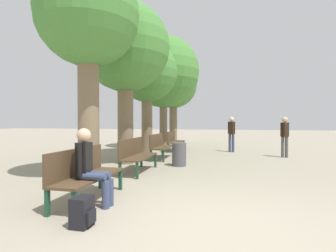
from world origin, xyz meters
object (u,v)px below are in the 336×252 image
(bench_row_1, at_px, (136,153))
(backpack, at_px, (83,212))
(tree_row_3, at_px, (163,72))
(tree_row_4, at_px, (173,85))
(trash_bin, at_px, (179,154))
(bench_row_2, at_px, (160,145))
(tree_row_2, at_px, (147,73))
(bench_row_3, at_px, (174,140))
(pedestrian_mid, at_px, (285,134))
(bench_row_0, at_px, (84,171))
(tree_row_0, at_px, (88,20))
(pedestrian_near, at_px, (231,132))
(person_seated, at_px, (90,165))
(tree_row_1, at_px, (125,49))

(bench_row_1, xyz_separation_m, backpack, (0.58, -3.66, -0.32))
(tree_row_3, relative_size, tree_row_4, 1.14)
(trash_bin, bearing_deg, bench_row_1, -128.80)
(tree_row_4, xyz_separation_m, trash_bin, (1.81, -7.88, -3.25))
(bench_row_2, xyz_separation_m, tree_row_2, (-0.83, 1.04, 2.87))
(bench_row_3, bearing_deg, tree_row_2, -117.52)
(bench_row_2, bearing_deg, pedestrian_mid, 16.67)
(bench_row_0, xyz_separation_m, tree_row_0, (-0.83, 1.62, 3.30))
(bench_row_1, height_order, pedestrian_near, pedestrian_near)
(tree_row_0, distance_m, person_seated, 3.79)
(bench_row_2, xyz_separation_m, tree_row_1, (-0.83, -1.31, 3.23))
(bench_row_0, height_order, tree_row_2, tree_row_2)
(bench_row_1, height_order, trash_bin, bench_row_1)
(bench_row_0, bearing_deg, bench_row_2, 90.00)
(bench_row_0, xyz_separation_m, tree_row_2, (-0.83, 6.30, 2.87))
(tree_row_0, xyz_separation_m, tree_row_3, (-0.00, 7.55, 0.13))
(tree_row_4, bearing_deg, bench_row_1, -84.78)
(bench_row_1, bearing_deg, bench_row_2, 90.00)
(bench_row_0, height_order, bench_row_3, same)
(bench_row_3, bearing_deg, bench_row_0, -90.00)
(pedestrian_near, bearing_deg, bench_row_3, -178.53)
(tree_row_2, bearing_deg, trash_bin, -53.62)
(tree_row_4, height_order, backpack, tree_row_4)
(bench_row_2, height_order, bench_row_3, same)
(tree_row_1, relative_size, pedestrian_near, 3.31)
(bench_row_2, relative_size, tree_row_2, 0.36)
(tree_row_0, height_order, tree_row_2, tree_row_0)
(bench_row_0, distance_m, tree_row_2, 6.97)
(tree_row_2, height_order, trash_bin, tree_row_2)
(tree_row_1, height_order, tree_row_3, tree_row_3)
(person_seated, height_order, trash_bin, person_seated)
(tree_row_0, xyz_separation_m, pedestrian_near, (3.44, 6.35, -2.90))
(backpack, bearing_deg, bench_row_1, 99.06)
(bench_row_3, relative_size, pedestrian_mid, 1.10)
(backpack, height_order, pedestrian_near, pedestrian_near)
(tree_row_1, bearing_deg, tree_row_3, 90.00)
(tree_row_0, height_order, person_seated, tree_row_0)
(tree_row_3, height_order, person_seated, tree_row_3)
(pedestrian_near, bearing_deg, bench_row_0, -108.18)
(tree_row_2, distance_m, pedestrian_mid, 5.96)
(backpack, bearing_deg, trash_bin, 85.38)
(bench_row_1, xyz_separation_m, trash_bin, (0.98, 1.22, -0.16))
(bench_row_2, relative_size, pedestrian_mid, 1.10)
(bench_row_3, height_order, tree_row_4, tree_row_4)
(tree_row_1, bearing_deg, tree_row_2, 90.00)
(tree_row_3, xyz_separation_m, person_seated, (1.08, -9.40, -3.27))
(pedestrian_near, distance_m, trash_bin, 4.46)
(tree_row_2, height_order, person_seated, tree_row_2)
(bench_row_1, height_order, backpack, bench_row_1)
(tree_row_3, relative_size, person_seated, 4.58)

